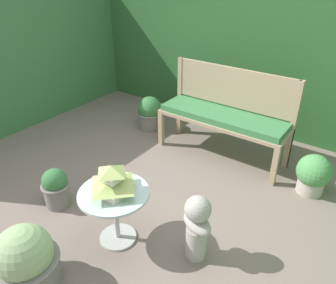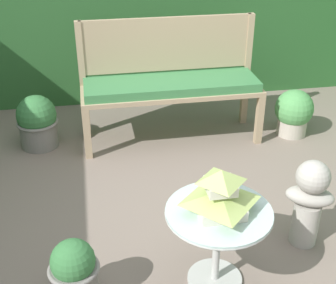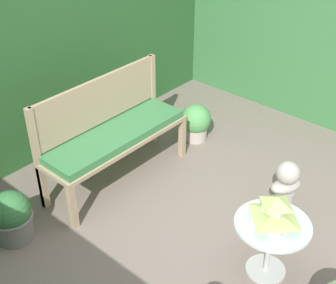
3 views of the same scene
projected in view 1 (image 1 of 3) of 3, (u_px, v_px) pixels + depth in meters
ground at (153, 199)px, 3.39m from camera, size 30.00×30.00×0.00m
foliage_hedge_back at (264, 41)px, 4.68m from camera, size 6.40×1.04×2.27m
foliage_hedge_left at (2, 61)px, 4.56m from camera, size 0.70×3.70×1.85m
garden_bench at (222, 119)px, 3.91m from camera, size 1.58×0.49×0.57m
bench_backrest at (233, 92)px, 3.93m from camera, size 1.58×0.06×1.07m
patio_table at (115, 203)px, 2.72m from camera, size 0.59×0.59×0.51m
pagoda_birdhouse at (112, 181)px, 2.61m from camera, size 0.33×0.33×0.26m
garden_bust at (197, 225)px, 2.59m from camera, size 0.34×0.28×0.61m
potted_plant_table_far at (313, 174)px, 3.39m from camera, size 0.35×0.35×0.44m
potted_plant_hedge_corner at (150, 113)px, 4.70m from camera, size 0.36×0.36×0.48m
potted_plant_bench_right at (56, 188)px, 3.22m from camera, size 0.29×0.29×0.41m
potted_plant_table_near at (26, 261)px, 2.40m from camera, size 0.49×0.49×0.54m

